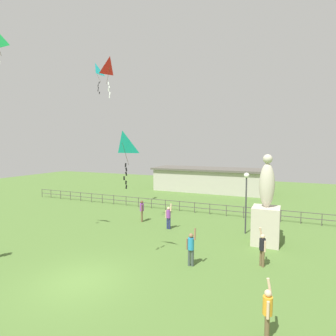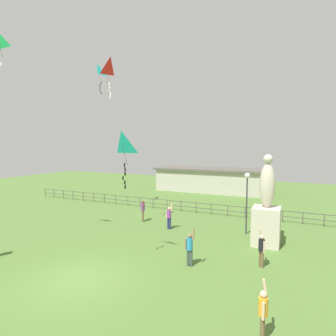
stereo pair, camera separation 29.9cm
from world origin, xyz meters
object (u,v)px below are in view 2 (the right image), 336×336
kite_0 (121,145)px  kite_1 (111,68)px  person_2 (143,209)px  kite_2 (97,71)px  person_0 (263,311)px  lamppost (247,189)px  person_4 (190,247)px  person_5 (169,216)px  person_1 (262,248)px  statue_monument (266,215)px

kite_0 → kite_1: (-3.58, 4.11, 5.13)m
person_2 → kite_2: bearing=163.6°
person_2 → kite_0: kite_0 is taller
person_0 → kite_2: 22.78m
kite_1 → person_0: bearing=-32.9°
lamppost → person_2: lamppost is taller
lamppost → person_2: size_ratio=2.49×
person_4 → person_5: person_4 is taller
person_2 → person_5: (2.72, -0.92, -0.02)m
person_5 → kite_1: size_ratio=0.73×
kite_0 → kite_2: size_ratio=1.06×
person_5 → kite_2: 14.55m
person_2 → kite_0: (3.09, -7.38, 5.09)m
person_2 → kite_2: (-5.54, 1.63, 11.69)m
person_5 → kite_0: bearing=-86.7°
kite_1 → kite_2: 7.18m
kite_1 → kite_2: bearing=135.9°
person_0 → kite_2: bearing=143.1°
person_5 → kite_0: (0.38, -6.46, 5.11)m
person_1 → person_0: bearing=-83.6°
kite_0 → kite_1: size_ratio=1.10×
kite_0 → kite_2: (-8.63, 9.00, 6.60)m
person_0 → lamppost: bearing=101.6°
person_1 → statue_monument: bearing=91.6°
kite_1 → kite_2: (-5.05, 4.89, 1.47)m
person_4 → kite_0: (-3.10, -1.31, 5.08)m
person_4 → kite_0: bearing=-157.1°
statue_monument → kite_1: 13.74m
kite_0 → person_0: bearing=-21.3°
person_1 → kite_0: size_ratio=0.68×
lamppost → kite_2: 16.61m
person_4 → kite_1: (-6.68, 2.81, 10.21)m
person_4 → kite_1: kite_1 is taller
person_0 → kite_2: (-15.62, 11.73, 11.71)m
kite_1 → statue_monument: bearing=11.2°
person_1 → kite_1: (-9.96, 1.42, 10.22)m
lamppost → kite_2: size_ratio=1.56×
kite_0 → kite_2: kite_2 is taller
statue_monument → person_1: bearing=-88.4°
lamppost → person_2: 8.24m
person_1 → kite_1: kite_1 is taller
statue_monument → person_2: (-9.38, 1.31, -0.85)m
person_1 → person_4: size_ratio=0.99×
lamppost → person_5: lamppost is taller
statue_monument → kite_0: (-6.29, -6.06, 4.24)m
person_5 → person_1: bearing=-29.1°
lamppost → person_1: bearing=-73.0°
person_0 → person_5: 11.77m
person_0 → kite_2: kite_2 is taller
person_5 → kite_1: (-3.20, -2.34, 10.24)m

